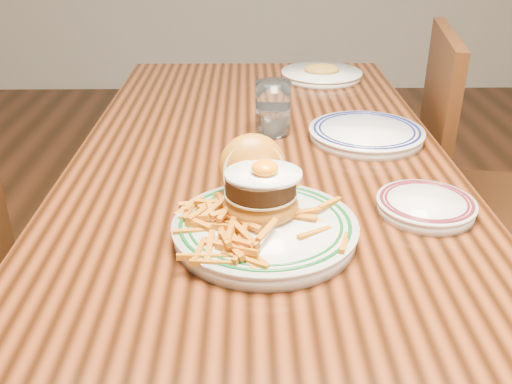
{
  "coord_description": "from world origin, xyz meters",
  "views": [
    {
      "loc": [
        -0.03,
        -1.22,
        1.26
      ],
      "look_at": [
        -0.02,
        -0.35,
        0.82
      ],
      "focal_mm": 40.0,
      "sensor_mm": 36.0,
      "label": 1
    }
  ],
  "objects_px": {
    "side_plate": "(426,205)",
    "main_plate": "(263,212)",
    "chair_right": "(472,190)",
    "table": "(261,184)"
  },
  "relations": [
    {
      "from": "table",
      "to": "side_plate",
      "type": "height_order",
      "value": "side_plate"
    },
    {
      "from": "chair_right",
      "to": "side_plate",
      "type": "bearing_deg",
      "value": 69.84
    },
    {
      "from": "table",
      "to": "chair_right",
      "type": "bearing_deg",
      "value": 21.87
    },
    {
      "from": "side_plate",
      "to": "main_plate",
      "type": "bearing_deg",
      "value": -159.62
    },
    {
      "from": "main_plate",
      "to": "side_plate",
      "type": "relative_size",
      "value": 1.81
    },
    {
      "from": "chair_right",
      "to": "main_plate",
      "type": "distance_m",
      "value": 0.93
    },
    {
      "from": "table",
      "to": "chair_right",
      "type": "relative_size",
      "value": 1.66
    },
    {
      "from": "table",
      "to": "main_plate",
      "type": "height_order",
      "value": "main_plate"
    },
    {
      "from": "chair_right",
      "to": "side_plate",
      "type": "distance_m",
      "value": 0.69
    },
    {
      "from": "main_plate",
      "to": "side_plate",
      "type": "height_order",
      "value": "main_plate"
    }
  ]
}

